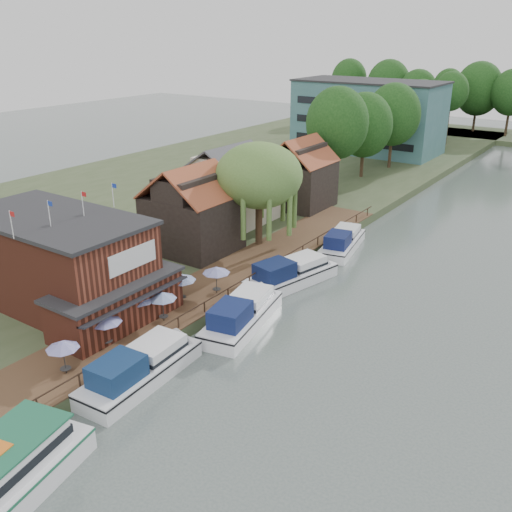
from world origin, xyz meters
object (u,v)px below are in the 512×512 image
Objects in this scene: cottage_b at (229,183)px; umbrella_5 at (216,280)px; cottage_a at (192,209)px; cottage_c at (300,173)px; umbrella_4 at (181,287)px; cruiser_3 at (343,239)px; umbrella_0 at (64,357)px; cruiser_0 at (140,364)px; swan at (52,444)px; willow at (259,195)px; umbrella_3 at (163,306)px; cruiser_1 at (242,310)px; hotel_block at (368,116)px; pub at (74,266)px; umbrella_1 at (106,331)px; cruiser_2 at (291,271)px; umbrella_2 at (140,308)px.

cottage_b reaches higher than umbrella_5.
cottage_a is 1.01× the size of cottage_c.
umbrella_4 is 20.74m from cruiser_3.
cottage_c is 3.54× the size of umbrella_4.
umbrella_0 is 0.22× the size of cruiser_0.
swan is (0.57, -7.38, -1.09)m from cruiser_0.
cottage_c reaches higher than umbrella_4.
willow is at bearing -150.19° from cruiser_3.
cruiser_1 is (4.09, 4.37, -0.98)m from umbrella_3.
umbrella_5 is at bearing 63.33° from umbrella_4.
hotel_block is 64.80m from umbrella_5.
pub is 20.36m from willow.
cruiser_1 is at bearing 11.59° from umbrella_4.
umbrella_0 reaches higher than cruiser_0.
hotel_block is 76.76m from cruiser_0.
umbrella_1 is 0.22× the size of cruiser_2.
cottage_a is (-1.00, 15.00, 0.60)m from pub.
umbrella_0 is 4.73m from cruiser_0.
umbrella_0 is 0.99× the size of umbrella_4.
cruiser_0 is (4.31, -4.30, -0.98)m from umbrella_2.
hotel_block is 10.57× the size of umbrella_4.
cottage_b is 29.76m from umbrella_1.
cruiser_3 is (-0.10, 10.44, -0.12)m from cruiser_2.
willow is 4.39× the size of umbrella_0.
hotel_block is 10.69× the size of umbrella_2.
umbrella_4 is (5.96, 5.48, -2.36)m from pub.
umbrella_3 reaches higher than cruiser_2.
cottage_a is at bearing 109.98° from umbrella_0.
umbrella_4 is (-0.45, 8.20, 0.00)m from umbrella_1.
cruiser_3 reaches higher than swan.
hotel_block is 2.37× the size of cruiser_2.
umbrella_1 reaches higher than swan.
umbrella_4 is (5.96, -28.52, -2.96)m from cottage_c.
swan is (0.52, -26.05, -1.09)m from cruiser_2.
umbrella_3 reaches higher than swan.
umbrella_2 is (6.86, -14.05, -2.96)m from cottage_a.
cottage_a is at bearing 116.01° from umbrella_2.
swan is (4.88, -11.68, -2.07)m from umbrella_2.
umbrella_1 is 3.71m from umbrella_2.
umbrella_2 is (2.36, -19.05, -3.93)m from willow.
pub is at bearing -160.96° from cruiser_1.
hotel_block is at bearing 102.02° from umbrella_4.
swan is (10.73, -10.73, -4.43)m from pub.
cruiser_2 is (10.21, -18.68, -3.94)m from cottage_c.
cottage_a is 0.81× the size of cruiser_0.
cottage_c is 0.86× the size of cruiser_3.
cruiser_3 is at bearing 3.12° from cottage_b.
cruiser_2 is (0.05, 18.68, 0.01)m from cruiser_0.
umbrella_1 is 0.22× the size of cruiser_1.
willow is at bearing 158.59° from cruiser_2.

